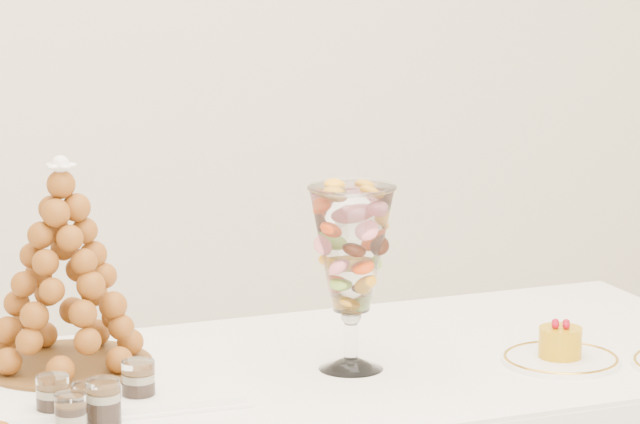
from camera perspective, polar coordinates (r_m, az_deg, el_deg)
name	(u,v)px	position (r m, az deg, el deg)	size (l,w,h in m)	color
lace_tray	(69,381)	(2.75, -9.43, -6.31)	(0.55, 0.41, 0.02)	white
macaron_vase	(351,252)	(2.76, 1.19, -1.50)	(0.16, 0.16, 0.34)	white
cake_plate	(561,360)	(2.89, 9.05, -5.52)	(0.22, 0.22, 0.01)	white
verrine_a	(53,398)	(2.58, -10.02, -6.90)	(0.06, 0.06, 0.08)	white
verrine_b	(86,402)	(2.57, -8.81, -7.08)	(0.05, 0.05, 0.06)	white
verrine_c	(138,383)	(2.63, -6.85, -6.41)	(0.06, 0.06, 0.08)	white
verrine_d	(71,415)	(2.50, -9.37, -7.55)	(0.05, 0.05, 0.07)	white
verrine_e	(104,402)	(2.54, -8.15, -7.11)	(0.06, 0.06, 0.08)	white
croquembouche	(64,265)	(2.76, -9.62, -2.00)	(0.31, 0.31, 0.39)	brown
mousse_cake	(560,342)	(2.88, 9.03, -4.84)	(0.08, 0.08, 0.07)	#C38D09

